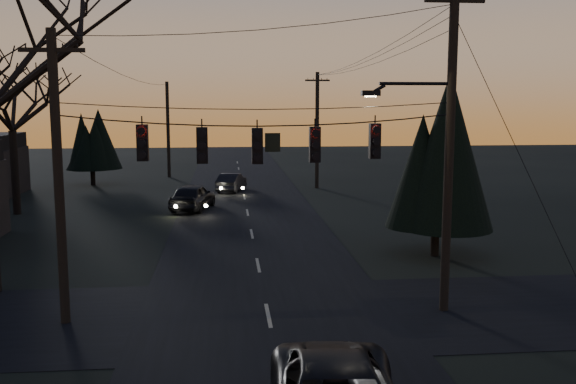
{
  "coord_description": "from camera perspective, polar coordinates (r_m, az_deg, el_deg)",
  "views": [
    {
      "loc": [
        -1.23,
        -8.75,
        6.54
      ],
      "look_at": [
        0.53,
        9.2,
        3.93
      ],
      "focal_mm": 40.0,
      "sensor_mm": 36.0,
      "label": 1
    }
  ],
  "objects": [
    {
      "name": "evergreen_right",
      "position": [
        27.22,
        13.16,
        3.03
      ],
      "size": [
        3.89,
        3.89,
        7.16
      ],
      "color": "black",
      "rests_on": "ground"
    },
    {
      "name": "utility_pole_far_l",
      "position": [
        55.34,
        -10.51,
        1.32
      ],
      "size": [
        0.3,
        0.3,
        8.0
      ],
      "primitive_type": null,
      "color": "black",
      "rests_on": "ground"
    },
    {
      "name": "utility_pole_left",
      "position": [
        20.42,
        -19.14,
        -10.91
      ],
      "size": [
        1.8,
        0.3,
        8.5
      ],
      "primitive_type": null,
      "color": "black",
      "rests_on": "ground"
    },
    {
      "name": "sedan_oncoming_b",
      "position": [
        46.03,
        -5.04,
        0.86
      ],
      "size": [
        2.32,
        4.15,
        1.29
      ],
      "primitive_type": "imported",
      "rotation": [
        0.0,
        0.0,
        2.88
      ],
      "color": "black",
      "rests_on": "ground"
    },
    {
      "name": "utility_pole_far_r",
      "position": [
        47.68,
        2.57,
        0.35
      ],
      "size": [
        1.8,
        0.3,
        8.5
      ],
      "primitive_type": null,
      "color": "black",
      "rests_on": "ground"
    },
    {
      "name": "sedan_oncoming_a",
      "position": [
        38.55,
        -8.46,
        -0.44
      ],
      "size": [
        2.9,
        4.91,
        1.57
      ],
      "primitive_type": "imported",
      "rotation": [
        0.0,
        0.0,
        2.9
      ],
      "color": "black",
      "rests_on": "ground"
    },
    {
      "name": "utility_pole_right",
      "position": [
        20.97,
        13.66,
        -10.18
      ],
      "size": [
        5.0,
        0.3,
        10.0
      ],
      "primitive_type": null,
      "color": "black",
      "rests_on": "ground"
    },
    {
      "name": "evergreen_dist",
      "position": [
        51.24,
        -17.08,
        4.27
      ],
      "size": [
        3.55,
        3.55,
        5.45
      ],
      "color": "black",
      "rests_on": "ground"
    },
    {
      "name": "main_road",
      "position": [
        29.5,
        -3.08,
        -4.56
      ],
      "size": [
        8.0,
        120.0,
        0.02
      ],
      "primitive_type": "cube",
      "color": "black",
      "rests_on": "ground"
    },
    {
      "name": "bare_tree_dist",
      "position": [
        39.5,
        -23.46,
        7.79
      ],
      "size": [
        6.87,
        6.87,
        9.58
      ],
      "color": "black",
      "rests_on": "ground"
    },
    {
      "name": "cross_road",
      "position": [
        19.89,
        -1.77,
        -10.94
      ],
      "size": [
        60.0,
        7.0,
        0.02
      ],
      "primitive_type": "cube",
      "color": "black",
      "rests_on": "ground"
    },
    {
      "name": "span_signal_assembly",
      "position": [
        18.82,
        -2.57,
        4.32
      ],
      "size": [
        11.5,
        0.44,
        1.57
      ],
      "color": "black",
      "rests_on": "ground"
    }
  ]
}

